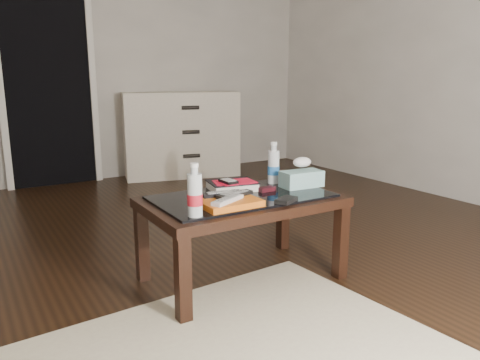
{
  "coord_description": "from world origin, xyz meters",
  "views": [
    {
      "loc": [
        -1.2,
        -2.42,
        1.07
      ],
      "look_at": [
        0.0,
        -0.43,
        0.55
      ],
      "focal_mm": 35.0,
      "sensor_mm": 36.0,
      "label": 1
    }
  ],
  "objects_px": {
    "coffee_table": "(242,207)",
    "tissue_box": "(302,179)",
    "dresser": "(181,134)",
    "water_bottle_right": "(274,163)",
    "water_bottle_left": "(195,190)",
    "textbook": "(232,185)"
  },
  "relations": [
    {
      "from": "dresser",
      "to": "tissue_box",
      "type": "relative_size",
      "value": 5.59
    },
    {
      "from": "coffee_table",
      "to": "water_bottle_right",
      "type": "height_order",
      "value": "water_bottle_right"
    },
    {
      "from": "dresser",
      "to": "textbook",
      "type": "height_order",
      "value": "dresser"
    },
    {
      "from": "dresser",
      "to": "water_bottle_right",
      "type": "distance_m",
      "value": 2.55
    },
    {
      "from": "coffee_table",
      "to": "tissue_box",
      "type": "height_order",
      "value": "tissue_box"
    },
    {
      "from": "textbook",
      "to": "water_bottle_left",
      "type": "distance_m",
      "value": 0.52
    },
    {
      "from": "tissue_box",
      "to": "dresser",
      "type": "bearing_deg",
      "value": 84.36
    },
    {
      "from": "dresser",
      "to": "tissue_box",
      "type": "height_order",
      "value": "dresser"
    },
    {
      "from": "coffee_table",
      "to": "textbook",
      "type": "height_order",
      "value": "textbook"
    },
    {
      "from": "textbook",
      "to": "water_bottle_right",
      "type": "distance_m",
      "value": 0.3
    },
    {
      "from": "textbook",
      "to": "coffee_table",
      "type": "bearing_deg",
      "value": -87.2
    },
    {
      "from": "tissue_box",
      "to": "water_bottle_left",
      "type": "bearing_deg",
      "value": -161.21
    },
    {
      "from": "coffee_table",
      "to": "tissue_box",
      "type": "relative_size",
      "value": 4.35
    },
    {
      "from": "textbook",
      "to": "water_bottle_left",
      "type": "xyz_separation_m",
      "value": [
        -0.39,
        -0.34,
        0.1
      ]
    },
    {
      "from": "water_bottle_left",
      "to": "water_bottle_right",
      "type": "xyz_separation_m",
      "value": [
        0.67,
        0.36,
        0.0
      ]
    },
    {
      "from": "dresser",
      "to": "water_bottle_right",
      "type": "height_order",
      "value": "dresser"
    },
    {
      "from": "dresser",
      "to": "textbook",
      "type": "xyz_separation_m",
      "value": [
        -0.82,
        -2.51,
        0.03
      ]
    },
    {
      "from": "dresser",
      "to": "water_bottle_right",
      "type": "xyz_separation_m",
      "value": [
        -0.53,
        -2.49,
        0.13
      ]
    },
    {
      "from": "textbook",
      "to": "water_bottle_right",
      "type": "xyz_separation_m",
      "value": [
        0.28,
        0.01,
        0.1
      ]
    },
    {
      "from": "dresser",
      "to": "tissue_box",
      "type": "bearing_deg",
      "value": -85.8
    },
    {
      "from": "textbook",
      "to": "water_bottle_left",
      "type": "height_order",
      "value": "water_bottle_left"
    },
    {
      "from": "coffee_table",
      "to": "dresser",
      "type": "height_order",
      "value": "dresser"
    }
  ]
}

